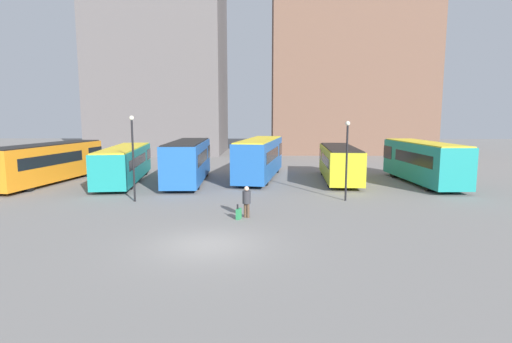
{
  "coord_description": "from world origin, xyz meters",
  "views": [
    {
      "loc": [
        2.26,
        -15.54,
        5.12
      ],
      "look_at": [
        1.77,
        10.7,
        1.53
      ],
      "focal_mm": 28.0,
      "sensor_mm": 36.0,
      "label": 1
    }
  ],
  "objects_px": {
    "bus_5": "(422,161)",
    "lamp_post_1": "(347,153)",
    "traveler": "(247,199)",
    "bus_1": "(125,163)",
    "suitcase": "(239,214)",
    "bus_3": "(260,157)",
    "lamp_post_0": "(133,151)",
    "bus_2": "(188,160)",
    "bus_4": "(339,162)",
    "bus_0": "(48,162)"
  },
  "relations": [
    {
      "from": "bus_2",
      "to": "bus_3",
      "type": "bearing_deg",
      "value": -70.26
    },
    {
      "from": "bus_1",
      "to": "suitcase",
      "type": "relative_size",
      "value": 14.93
    },
    {
      "from": "bus_2",
      "to": "bus_5",
      "type": "distance_m",
      "value": 18.26
    },
    {
      "from": "bus_2",
      "to": "suitcase",
      "type": "height_order",
      "value": "bus_2"
    },
    {
      "from": "bus_3",
      "to": "bus_5",
      "type": "height_order",
      "value": "bus_3"
    },
    {
      "from": "bus_5",
      "to": "lamp_post_1",
      "type": "height_order",
      "value": "lamp_post_1"
    },
    {
      "from": "traveler",
      "to": "lamp_post_0",
      "type": "distance_m",
      "value": 8.24
    },
    {
      "from": "suitcase",
      "to": "lamp_post_1",
      "type": "height_order",
      "value": "lamp_post_1"
    },
    {
      "from": "bus_0",
      "to": "bus_2",
      "type": "bearing_deg",
      "value": -80.43
    },
    {
      "from": "bus_1",
      "to": "bus_5",
      "type": "xyz_separation_m",
      "value": [
        23.38,
        -0.42,
        0.24
      ]
    },
    {
      "from": "bus_5",
      "to": "traveler",
      "type": "xyz_separation_m",
      "value": [
        -13.18,
        -10.97,
        -0.78
      ]
    },
    {
      "from": "bus_2",
      "to": "bus_3",
      "type": "relative_size",
      "value": 0.9
    },
    {
      "from": "bus_1",
      "to": "bus_2",
      "type": "relative_size",
      "value": 1.14
    },
    {
      "from": "bus_2",
      "to": "traveler",
      "type": "bearing_deg",
      "value": -158.12
    },
    {
      "from": "bus_5",
      "to": "suitcase",
      "type": "height_order",
      "value": "bus_5"
    },
    {
      "from": "suitcase",
      "to": "bus_4",
      "type": "bearing_deg",
      "value": -10.85
    },
    {
      "from": "bus_5",
      "to": "suitcase",
      "type": "bearing_deg",
      "value": 126.86
    },
    {
      "from": "suitcase",
      "to": "lamp_post_0",
      "type": "distance_m",
      "value": 8.29
    },
    {
      "from": "lamp_post_1",
      "to": "bus_4",
      "type": "bearing_deg",
      "value": 82.38
    },
    {
      "from": "lamp_post_0",
      "to": "suitcase",
      "type": "bearing_deg",
      "value": -32.06
    },
    {
      "from": "bus_0",
      "to": "lamp_post_1",
      "type": "relative_size",
      "value": 2.42
    },
    {
      "from": "bus_0",
      "to": "bus_3",
      "type": "relative_size",
      "value": 1.02
    },
    {
      "from": "bus_5",
      "to": "bus_4",
      "type": "bearing_deg",
      "value": 76.19
    },
    {
      "from": "lamp_post_0",
      "to": "traveler",
      "type": "bearing_deg",
      "value": -28.49
    },
    {
      "from": "bus_3",
      "to": "bus_5",
      "type": "bearing_deg",
      "value": -92.49
    },
    {
      "from": "suitcase",
      "to": "bus_1",
      "type": "bearing_deg",
      "value": 59.59
    },
    {
      "from": "lamp_post_1",
      "to": "bus_3",
      "type": "bearing_deg",
      "value": 120.42
    },
    {
      "from": "bus_0",
      "to": "suitcase",
      "type": "xyz_separation_m",
      "value": [
        15.59,
        -11.05,
        -1.39
      ]
    },
    {
      "from": "bus_5",
      "to": "lamp_post_0",
      "type": "bearing_deg",
      "value": 106.61
    },
    {
      "from": "traveler",
      "to": "bus_5",
      "type": "bearing_deg",
      "value": -30.56
    },
    {
      "from": "bus_3",
      "to": "lamp_post_0",
      "type": "height_order",
      "value": "lamp_post_0"
    },
    {
      "from": "bus_3",
      "to": "bus_5",
      "type": "xyz_separation_m",
      "value": [
        12.62,
        -2.49,
        -0.04
      ]
    },
    {
      "from": "bus_2",
      "to": "bus_0",
      "type": "bearing_deg",
      "value": 89.66
    },
    {
      "from": "bus_1",
      "to": "bus_3",
      "type": "distance_m",
      "value": 10.97
    },
    {
      "from": "bus_3",
      "to": "lamp_post_0",
      "type": "xyz_separation_m",
      "value": [
        -7.56,
        -9.66,
        1.3
      ]
    },
    {
      "from": "bus_2",
      "to": "lamp_post_1",
      "type": "distance_m",
      "value": 13.0
    },
    {
      "from": "bus_5",
      "to": "bus_1",
      "type": "bearing_deg",
      "value": 86.01
    },
    {
      "from": "traveler",
      "to": "suitcase",
      "type": "xyz_separation_m",
      "value": [
        -0.39,
        -0.34,
        -0.69
      ]
    },
    {
      "from": "lamp_post_0",
      "to": "lamp_post_1",
      "type": "xyz_separation_m",
      "value": [
        12.93,
        0.52,
        -0.17
      ]
    },
    {
      "from": "bus_4",
      "to": "traveler",
      "type": "relative_size",
      "value": 6.19
    },
    {
      "from": "traveler",
      "to": "lamp_post_0",
      "type": "xyz_separation_m",
      "value": [
        -7.0,
        3.8,
        2.13
      ]
    },
    {
      "from": "bus_2",
      "to": "suitcase",
      "type": "distance_m",
      "value": 12.49
    },
    {
      "from": "traveler",
      "to": "suitcase",
      "type": "distance_m",
      "value": 0.86
    },
    {
      "from": "bus_2",
      "to": "lamp_post_1",
      "type": "height_order",
      "value": "lamp_post_1"
    },
    {
      "from": "bus_2",
      "to": "bus_3",
      "type": "distance_m",
      "value": 6.1
    },
    {
      "from": "bus_2",
      "to": "suitcase",
      "type": "relative_size",
      "value": 13.05
    },
    {
      "from": "lamp_post_0",
      "to": "bus_2",
      "type": "bearing_deg",
      "value": 75.31
    },
    {
      "from": "bus_3",
      "to": "bus_4",
      "type": "bearing_deg",
      "value": -92.78
    },
    {
      "from": "bus_4",
      "to": "traveler",
      "type": "height_order",
      "value": "bus_4"
    },
    {
      "from": "suitcase",
      "to": "lamp_post_1",
      "type": "relative_size",
      "value": 0.16
    }
  ]
}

